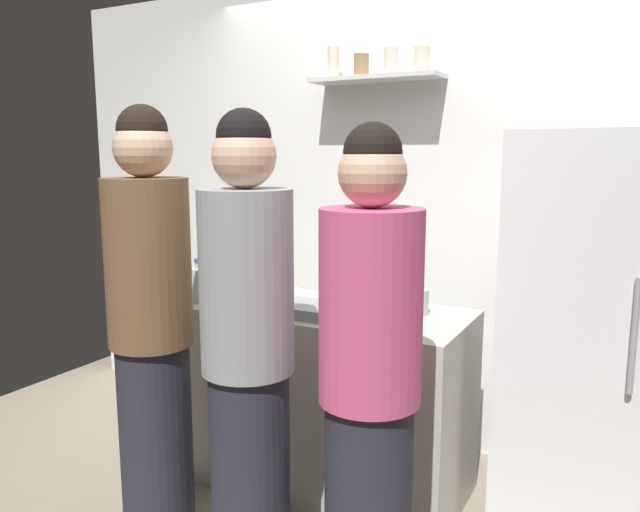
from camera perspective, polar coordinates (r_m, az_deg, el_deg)
The scene contains 13 objects.
back_wall_assembly at distance 3.44m, azimuth 9.13°, elevation 4.10°, with size 4.80×0.32×2.60m.
refrigerator at distance 2.94m, azimuth 23.56°, elevation -6.33°, with size 0.67×0.64×1.72m.
counter at distance 3.09m, azimuth 0.00°, elevation -12.82°, with size 1.41×0.64×0.89m, color #B7B2A8.
baking_pan at distance 2.84m, azimuth -1.69°, elevation -4.87°, with size 0.34×0.24×0.05m, color gray.
utensil_holder at distance 2.86m, azimuth 8.98°, elevation -4.18°, with size 0.11×0.11×0.21m.
wine_bottle_green_glass at distance 3.29m, azimuth -9.52°, elevation -1.37°, with size 0.08×0.08×0.31m.
wine_bottle_pale_glass at distance 3.10m, azimuth -3.93°, elevation -1.99°, with size 0.07×0.07×0.29m.
wine_bottle_amber_glass at distance 2.91m, azimuth 4.44°, elevation -2.90°, with size 0.08×0.08×0.28m.
wine_bottle_dark_glass at distance 3.06m, azimuth 4.60°, elevation -2.00°, with size 0.08×0.08×0.32m.
water_bottle_plastic at distance 3.10m, azimuth -10.98°, elevation -2.50°, with size 0.09×0.09×0.22m.
person_brown_jacket at distance 2.61m, azimuth -15.37°, elevation -6.67°, with size 0.34×0.34×1.81m.
person_pink_top at distance 2.09m, azimuth 4.61°, elevation -12.04°, with size 0.34×0.34×1.72m.
person_grey_hoodie at distance 2.29m, azimuth -6.69°, elevation -9.23°, with size 0.34×0.34×1.78m.
Camera 1 is at (1.13, -1.99, 1.62)m, focal length 34.50 mm.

